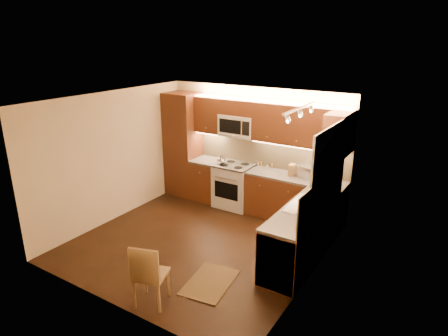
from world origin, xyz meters
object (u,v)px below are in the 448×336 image
Objects in this scene: stove at (234,185)px; soap_bottle at (329,196)px; sink at (307,201)px; kettle at (221,159)px; knife_block at (292,170)px; microwave at (238,126)px; dining_chair at (151,273)px; toaster_oven at (308,172)px.

soap_bottle reaches higher than stove.
soap_bottle is at bearing 54.70° from sink.
sink reaches higher than stove.
knife_block is at bearing -13.67° from kettle.
microwave reaches higher than kettle.
stove is at bearing -179.96° from knife_block.
stove is at bearing 3.31° from kettle.
microwave is 0.83× the size of dining_chair.
kettle is 1.82m from toaster_oven.
soap_bottle is (0.70, -0.92, -0.02)m from toaster_oven.
stove is 2.43m from soap_bottle.
knife_block is at bearing -148.98° from toaster_oven.
toaster_oven reaches higher than dining_chair.
microwave is 1.99× the size of toaster_oven.
dining_chair is at bearing -120.26° from sink.
stove is 4.05× the size of knife_block.
toaster_oven is 0.31m from knife_block.
stove is 4.52× the size of kettle.
soap_bottle is at bearing -19.34° from stove.
microwave is at bearing -162.82° from toaster_oven.
stove is at bearing -90.00° from microwave.
stove is 1.27m from microwave.
knife_block is 0.25× the size of dining_chair.
soap_bottle is (1.00, -0.85, -0.02)m from knife_block.
kettle is at bearing -176.19° from knife_block.
kettle is (-0.26, -0.11, 0.56)m from stove.
stove is 3.42m from dining_chair.
soap_bottle is 3.04m from dining_chair.
microwave reaches higher than knife_block.
sink is 1.34m from toaster_oven.
soap_bottle is at bearing -22.35° from microwave.
microwave reaches higher than dining_chair.
kettle is (-2.26, 1.01, 0.05)m from sink.
kettle is at bearing 166.93° from soap_bottle.
knife_block is 1.31m from soap_bottle.
stove is at bearing 162.70° from soap_bottle.
sink is at bearing -44.37° from kettle.
kettle is at bearing -136.17° from microwave.
sink is 0.94× the size of dining_chair.
sink is 3.78× the size of knife_block.
toaster_oven is 1.68× the size of knife_block.
toaster_oven is 3.63m from dining_chair.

